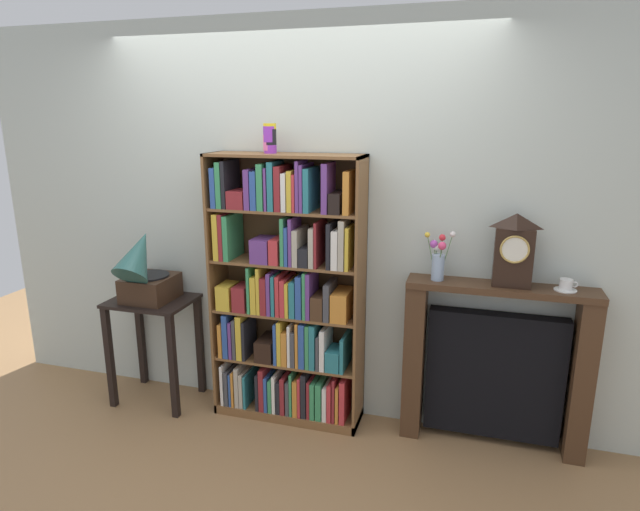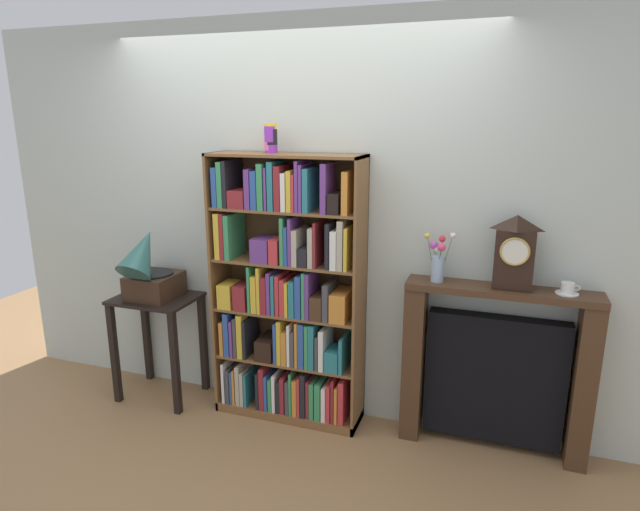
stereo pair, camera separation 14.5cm
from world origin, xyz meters
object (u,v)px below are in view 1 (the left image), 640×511
object	(u,v)px
gramophone	(144,271)
mantel_clock	(514,250)
flower_vase	(438,259)
teacup_with_saucer	(566,286)
bookshelf	(287,302)
cup_stack	(270,138)
side_table_left	(154,327)
fireplace_mantel	(494,367)

from	to	relation	value
gramophone	mantel_clock	bearing A→B (deg)	3.90
flower_vase	teacup_with_saucer	distance (m)	0.72
bookshelf	cup_stack	xyz separation A→B (m)	(-0.10, 0.02, 1.04)
bookshelf	side_table_left	xyz separation A→B (m)	(-0.98, -0.06, -0.27)
flower_vase	teacup_with_saucer	bearing A→B (deg)	-0.10
cup_stack	bookshelf	bearing A→B (deg)	-10.69
fireplace_mantel	mantel_clock	xyz separation A→B (m)	(0.05, -0.02, 0.74)
side_table_left	mantel_clock	world-z (taller)	mantel_clock
side_table_left	fireplace_mantel	size ratio (longest dim) A/B	0.70
cup_stack	teacup_with_saucer	world-z (taller)	cup_stack
side_table_left	teacup_with_saucer	xyz separation A→B (m)	(2.63, 0.11, 0.52)
cup_stack	fireplace_mantel	bearing A→B (deg)	1.80
gramophone	teacup_with_saucer	bearing A→B (deg)	3.53
bookshelf	cup_stack	size ratio (longest dim) A/B	9.89
flower_vase	teacup_with_saucer	xyz separation A→B (m)	(0.71, -0.00, -0.10)
bookshelf	mantel_clock	bearing A→B (deg)	1.81
bookshelf	mantel_clock	world-z (taller)	bookshelf
cup_stack	side_table_left	size ratio (longest dim) A/B	0.24
bookshelf	fireplace_mantel	xyz separation A→B (m)	(1.32, 0.06, -0.31)
cup_stack	mantel_clock	xyz separation A→B (m)	(1.46, 0.02, -0.61)
cup_stack	side_table_left	world-z (taller)	cup_stack
gramophone	fireplace_mantel	size ratio (longest dim) A/B	0.50
side_table_left	teacup_with_saucer	world-z (taller)	teacup_with_saucer
bookshelf	side_table_left	bearing A→B (deg)	-176.40
cup_stack	mantel_clock	bearing A→B (deg)	0.95
bookshelf	flower_vase	world-z (taller)	bookshelf
fireplace_mantel	flower_vase	world-z (taller)	flower_vase
cup_stack	fireplace_mantel	xyz separation A→B (m)	(1.42, 0.04, -1.35)
bookshelf	teacup_with_saucer	world-z (taller)	bookshelf
gramophone	flower_vase	distance (m)	1.94
cup_stack	flower_vase	size ratio (longest dim) A/B	0.61
bookshelf	mantel_clock	distance (m)	1.43
fireplace_mantel	bookshelf	bearing A→B (deg)	-177.24
cup_stack	teacup_with_saucer	distance (m)	1.93
bookshelf	teacup_with_saucer	xyz separation A→B (m)	(1.66, 0.05, 0.25)
gramophone	fireplace_mantel	xyz separation A→B (m)	(2.29, 0.18, -0.47)
cup_stack	gramophone	xyz separation A→B (m)	(-0.88, -0.14, -0.88)
gramophone	teacup_with_saucer	distance (m)	2.64
bookshelf	fireplace_mantel	world-z (taller)	bookshelf
cup_stack	fireplace_mantel	world-z (taller)	cup_stack
side_table_left	mantel_clock	bearing A→B (deg)	2.55
gramophone	bookshelf	bearing A→B (deg)	6.81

